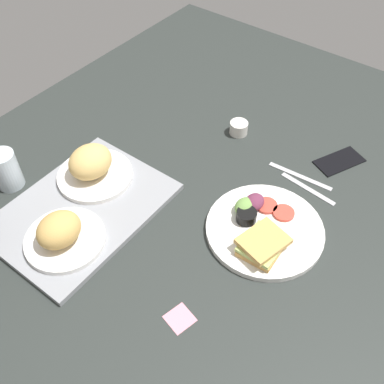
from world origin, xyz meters
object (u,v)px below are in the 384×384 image
at_px(plate_with_salad, 262,228).
at_px(drinking_glass, 6,170).
at_px(serving_tray, 82,209).
at_px(bread_plate_near, 61,234).
at_px(sticky_note, 180,318).
at_px(fork, 308,188).
at_px(bread_plate_far, 92,167).
at_px(cell_phone, 339,161).
at_px(knife, 300,176).
at_px(espresso_cup, 239,128).

height_order(plate_with_salad, drinking_glass, drinking_glass).
distance_m(serving_tray, bread_plate_near, 0.12).
xyz_separation_m(drinking_glass, sticky_note, (-0.03, -0.63, -0.06)).
relative_size(serving_tray, fork, 2.65).
distance_m(bread_plate_far, fork, 0.60).
xyz_separation_m(serving_tray, sticky_note, (-0.09, -0.40, -0.01)).
bearing_deg(cell_phone, bread_plate_far, 158.55).
relative_size(fork, knife, 0.89).
xyz_separation_m(bread_plate_near, drinking_glass, (0.05, 0.28, 0.01)).
height_order(bread_plate_near, espresso_cup, bread_plate_near).
distance_m(bread_plate_far, cell_phone, 0.71).
bearing_deg(serving_tray, sticky_note, -102.14).
bearing_deg(plate_with_salad, drinking_glass, 113.21).
bearing_deg(plate_with_salad, serving_tray, 118.57).
distance_m(fork, knife, 0.05).
xyz_separation_m(serving_tray, drinking_glass, (-0.05, 0.23, 0.05)).
bearing_deg(bread_plate_far, espresso_cup, -26.55).
height_order(serving_tray, fork, serving_tray).
distance_m(drinking_glass, knife, 0.81).
height_order(bread_plate_near, bread_plate_far, bread_plate_far).
bearing_deg(sticky_note, drinking_glass, 86.86).
relative_size(serving_tray, espresso_cup, 8.04).
xyz_separation_m(plate_with_salad, cell_phone, (0.36, -0.05, -0.01)).
xyz_separation_m(bread_plate_far, cell_phone, (0.49, -0.52, -0.05)).
distance_m(serving_tray, drinking_glass, 0.24).
bearing_deg(sticky_note, espresso_cup, 21.80).
bearing_deg(bread_plate_near, espresso_cup, -9.61).
distance_m(plate_with_salad, sticky_note, 0.31).
bearing_deg(sticky_note, bread_plate_near, 93.10).
height_order(serving_tray, bread_plate_far, bread_plate_far).
distance_m(bread_plate_far, knife, 0.58).
bearing_deg(drinking_glass, serving_tray, -77.58).
xyz_separation_m(drinking_glass, fork, (0.48, -0.67, -0.05)).
distance_m(fork, sticky_note, 0.52).
relative_size(espresso_cup, sticky_note, 1.00).
bearing_deg(fork, plate_with_salad, 89.38).
height_order(drinking_glass, sticky_note, drinking_glass).
bearing_deg(plate_with_salad, knife, 3.85).
height_order(serving_tray, knife, serving_tray).
distance_m(bread_plate_far, plate_with_salad, 0.49).
bearing_deg(bread_plate_far, fork, -55.99).
height_order(fork, sticky_note, fork).
xyz_separation_m(serving_tray, fork, (0.43, -0.44, -0.01)).
bearing_deg(cell_phone, serving_tray, 166.99).
height_order(serving_tray, espresso_cup, espresso_cup).
relative_size(serving_tray, sticky_note, 8.04).
distance_m(bread_plate_near, fork, 0.66).
bearing_deg(knife, bread_plate_near, 54.36).
distance_m(espresso_cup, sticky_note, 0.65).
height_order(bread_plate_far, knife, bread_plate_far).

